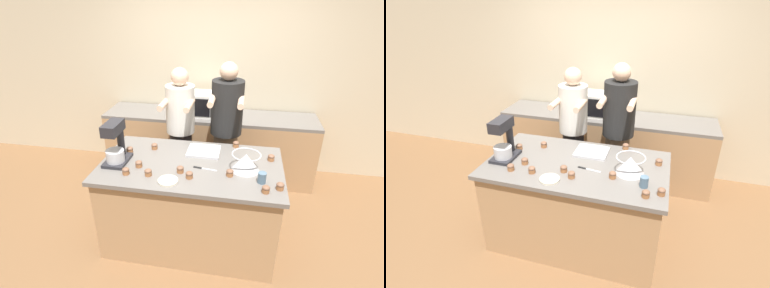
% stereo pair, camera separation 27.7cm
% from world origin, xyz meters
% --- Properties ---
extents(ground_plane, '(16.00, 16.00, 0.00)m').
position_xyz_m(ground_plane, '(0.00, 0.00, 0.00)').
color(ground_plane, brown).
extents(back_wall, '(10.00, 0.06, 2.70)m').
position_xyz_m(back_wall, '(0.00, 1.68, 1.35)').
color(back_wall, beige).
rests_on(back_wall, ground_plane).
extents(island_counter, '(1.69, 0.97, 0.89)m').
position_xyz_m(island_counter, '(0.00, 0.00, 0.45)').
color(island_counter, '#A87F56').
rests_on(island_counter, ground_plane).
extents(back_counter, '(2.80, 0.60, 0.89)m').
position_xyz_m(back_counter, '(0.00, 1.33, 0.45)').
color(back_counter, '#A87F56').
rests_on(back_counter, ground_plane).
extents(person_left, '(0.34, 0.50, 1.63)m').
position_xyz_m(person_left, '(-0.25, 0.70, 0.86)').
color(person_left, '#232328').
rests_on(person_left, ground_plane).
extents(person_right, '(0.36, 0.51, 1.71)m').
position_xyz_m(person_right, '(0.27, 0.70, 0.90)').
color(person_right, brown).
rests_on(person_right, ground_plane).
extents(stand_mixer, '(0.20, 0.30, 0.40)m').
position_xyz_m(stand_mixer, '(-0.69, -0.09, 1.07)').
color(stand_mixer, '#232328').
rests_on(stand_mixer, island_counter).
extents(mixing_bowl, '(0.26, 0.26, 0.16)m').
position_xyz_m(mixing_bowl, '(0.50, -0.03, 0.98)').
color(mixing_bowl, '#BCBCC1').
rests_on(mixing_bowl, island_counter).
extents(baking_tray, '(0.32, 0.27, 0.04)m').
position_xyz_m(baking_tray, '(0.08, 0.25, 0.91)').
color(baking_tray, '#BCBCC1').
rests_on(baking_tray, island_counter).
extents(microwave_oven, '(0.47, 0.35, 0.29)m').
position_xyz_m(microwave_oven, '(-0.09, 1.33, 1.04)').
color(microwave_oven, silver).
rests_on(microwave_oven, back_counter).
extents(drinking_glass, '(0.07, 0.07, 0.09)m').
position_xyz_m(drinking_glass, '(0.64, -0.21, 0.94)').
color(drinking_glass, slate).
rests_on(drinking_glass, island_counter).
extents(small_plate, '(0.17, 0.17, 0.02)m').
position_xyz_m(small_plate, '(-0.14, -0.34, 0.90)').
color(small_plate, beige).
rests_on(small_plate, island_counter).
extents(knife, '(0.22, 0.05, 0.01)m').
position_xyz_m(knife, '(0.13, -0.08, 0.89)').
color(knife, '#BCBCC1').
rests_on(knife, island_counter).
extents(cupcake_0, '(0.06, 0.06, 0.06)m').
position_xyz_m(cupcake_0, '(-0.33, -0.27, 0.92)').
color(cupcake_0, '#9E6038').
rests_on(cupcake_0, island_counter).
extents(cupcake_1, '(0.06, 0.06, 0.06)m').
position_xyz_m(cupcake_1, '(0.37, -0.15, 0.92)').
color(cupcake_1, '#9E6038').
rests_on(cupcake_1, island_counter).
extents(cupcake_2, '(0.06, 0.06, 0.06)m').
position_xyz_m(cupcake_2, '(-0.07, -0.17, 0.92)').
color(cupcake_2, '#9E6038').
rests_on(cupcake_2, island_counter).
extents(cupcake_3, '(0.06, 0.06, 0.06)m').
position_xyz_m(cupcake_3, '(-0.53, -0.29, 0.92)').
color(cupcake_3, '#9E6038').
rests_on(cupcake_3, island_counter).
extents(cupcake_4, '(0.06, 0.06, 0.06)m').
position_xyz_m(cupcake_4, '(0.03, -0.25, 0.92)').
color(cupcake_4, '#9E6038').
rests_on(cupcake_4, island_counter).
extents(cupcake_5, '(0.06, 0.06, 0.06)m').
position_xyz_m(cupcake_5, '(0.74, 0.19, 0.92)').
color(cupcake_5, '#9E6038').
rests_on(cupcake_5, island_counter).
extents(cupcake_6, '(0.06, 0.06, 0.06)m').
position_xyz_m(cupcake_6, '(-0.64, 0.11, 0.92)').
color(cupcake_6, '#9E6038').
rests_on(cupcake_6, island_counter).
extents(cupcake_7, '(0.06, 0.06, 0.06)m').
position_xyz_m(cupcake_7, '(0.40, 0.43, 0.92)').
color(cupcake_7, '#9E6038').
rests_on(cupcake_7, island_counter).
extents(cupcake_8, '(0.06, 0.06, 0.06)m').
position_xyz_m(cupcake_8, '(0.78, -0.29, 0.92)').
color(cupcake_8, '#9E6038').
rests_on(cupcake_8, island_counter).
extents(cupcake_9, '(0.06, 0.06, 0.06)m').
position_xyz_m(cupcake_9, '(0.67, -0.35, 0.92)').
color(cupcake_9, '#9E6038').
rests_on(cupcake_9, island_counter).
extents(cupcake_10, '(0.06, 0.06, 0.06)m').
position_xyz_m(cupcake_10, '(-0.42, 0.23, 0.92)').
color(cupcake_10, '#9E6038').
rests_on(cupcake_10, island_counter).
extents(cupcake_11, '(0.06, 0.06, 0.06)m').
position_xyz_m(cupcake_11, '(-0.46, -0.15, 0.92)').
color(cupcake_11, '#9E6038').
rests_on(cupcake_11, island_counter).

